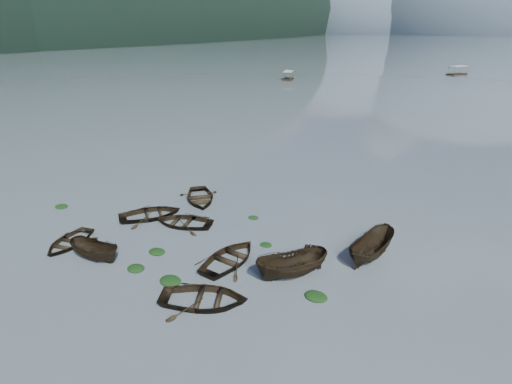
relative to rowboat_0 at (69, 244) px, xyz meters
The scene contains 23 objects.
ground_plane 8.53m from the rowboat_0, 12.43° to the right, with size 2400.00×2400.00×0.00m, color #536068.
left_ridge_far 532.97m from the rowboat_0, 152.25° to the left, with size 560.00×1400.00×380.00m, color black.
haze_mtn_a 932.76m from the rowboat_0, 105.65° to the left, with size 520.00×520.00×280.00m, color #475666.
haze_mtn_b 899.65m from the rowboat_0, 93.29° to the left, with size 520.00×520.00×340.00m, color #475666.
rowboat_0 is the anchor object (origin of this frame).
rowboat_1 6.03m from the rowboat_0, 74.33° to the left, with size 3.27×4.58×0.95m, color black.
rowboat_2 3.01m from the rowboat_0, ahead, with size 1.42×3.76×1.45m, color black.
rowboat_3 11.04m from the rowboat_0, 20.65° to the left, with size 3.25×4.55×0.94m, color black.
rowboat_4 11.46m from the rowboat_0, ahead, with size 3.34×4.67×0.97m, color black.
rowboat_5 14.97m from the rowboat_0, 17.59° to the left, with size 1.72×4.56×1.76m, color black.
rowboat_6 10.60m from the rowboat_0, 74.48° to the left, with size 3.28×4.59×0.95m, color black.
rowboat_7 7.71m from the rowboat_0, 53.42° to the left, with size 3.07×4.30×0.89m, color black.
rowboat_8 19.65m from the rowboat_0, 27.11° to the left, with size 1.71×4.53×1.75m, color black.
weed_clump_0 6.02m from the rowboat_0, ahead, with size 1.11×0.91×0.24m, color black.
weed_clump_1 6.17m from the rowboat_0, 21.97° to the left, with size 1.13×0.90×0.25m, color black.
weed_clump_2 8.67m from the rowboat_0, ahead, with size 1.32×1.06×0.29m, color black.
weed_clump_3 13.09m from the rowboat_0, 31.20° to the left, with size 0.82×0.69×0.18m, color black.
weed_clump_4 16.62m from the rowboat_0, 12.00° to the left, with size 1.26×1.00×0.26m, color black.
weed_clump_5 6.69m from the rowboat_0, 149.99° to the left, with size 1.11×0.90×0.23m, color black.
weed_clump_6 12.85m from the rowboat_0, 49.56° to the left, with size 0.84×0.70×0.17m, color black.
weed_clump_7 16.14m from the rowboat_0, 25.25° to the left, with size 1.05×0.84×0.23m, color black.
pontoon_left 89.66m from the rowboat_0, 108.13° to the left, with size 2.36×5.67×2.17m, color black, non-canonical shape.
pontoon_centre 122.32m from the rowboat_0, 85.77° to the left, with size 2.62×6.29×2.41m, color black, non-canonical shape.
Camera 1 is at (14.40, -11.29, 13.44)m, focal length 28.00 mm.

